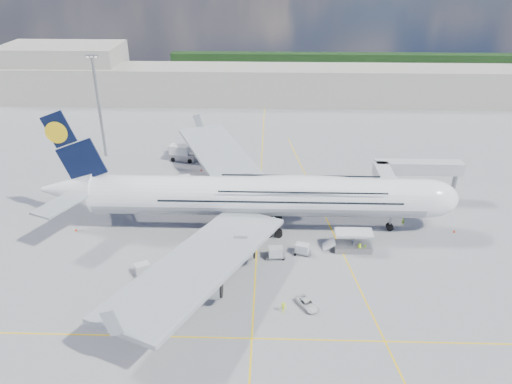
{
  "coord_description": "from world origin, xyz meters",
  "views": [
    {
      "loc": [
        2.22,
        -72.39,
        48.61
      ],
      "look_at": [
        -0.3,
        8.0,
        8.61
      ],
      "focal_mm": 35.0,
      "sensor_mm": 36.0,
      "label": 1
    }
  ],
  "objects_px": {
    "dolly_nose_near": "(302,249)",
    "crew_wing": "(211,291)",
    "dolly_back": "(142,269)",
    "crew_loader": "(365,249)",
    "jet_bridge": "(406,174)",
    "crew_tug": "(283,308)",
    "dolly_row_c": "(212,283)",
    "cone_wing_left_inner": "(186,198)",
    "service_van": "(307,304)",
    "cone_wing_right_outer": "(139,343)",
    "catering_truck_outer": "(183,154)",
    "baggage_tug": "(189,285)",
    "dolly_row_b": "(210,279)",
    "dolly_nose_far": "(276,252)",
    "catering_truck_inner": "(184,186)",
    "crew_nose": "(403,221)",
    "cone_wing_right_inner": "(164,290)",
    "cargo_loader": "(352,243)",
    "cone_wing_left_outer": "(201,170)",
    "cone_tail": "(76,229)",
    "light_mast": "(99,106)",
    "cone_nose": "(454,231)",
    "dolly_row_a": "(145,273)",
    "airliner": "(259,196)"
  },
  "relations": [
    {
      "from": "crew_tug",
      "to": "dolly_nose_near",
      "type": "bearing_deg",
      "value": 83.75
    },
    {
      "from": "dolly_row_b",
      "to": "dolly_nose_far",
      "type": "relative_size",
      "value": 0.96
    },
    {
      "from": "dolly_nose_near",
      "to": "crew_tug",
      "type": "xyz_separation_m",
      "value": [
        -3.55,
        -15.67,
        -0.17
      ]
    },
    {
      "from": "service_van",
      "to": "catering_truck_outer",
      "type": "bearing_deg",
      "value": 86.12
    },
    {
      "from": "crew_tug",
      "to": "cone_wing_left_outer",
      "type": "distance_m",
      "value": 54.05
    },
    {
      "from": "crew_nose",
      "to": "cone_wing_left_outer",
      "type": "height_order",
      "value": "crew_nose"
    },
    {
      "from": "airliner",
      "to": "crew_nose",
      "type": "bearing_deg",
      "value": 3.96
    },
    {
      "from": "cone_wing_left_inner",
      "to": "dolly_row_a",
      "type": "bearing_deg",
      "value": -94.96
    },
    {
      "from": "dolly_row_c",
      "to": "crew_wing",
      "type": "distance_m",
      "value": 2.6
    },
    {
      "from": "dolly_row_b",
      "to": "dolly_row_c",
      "type": "relative_size",
      "value": 1.04
    },
    {
      "from": "dolly_nose_far",
      "to": "crew_loader",
      "type": "distance_m",
      "value": 15.86
    },
    {
      "from": "dolly_nose_far",
      "to": "cone_nose",
      "type": "relative_size",
      "value": 6.1
    },
    {
      "from": "catering_truck_outer",
      "to": "crew_tug",
      "type": "distance_m",
      "value": 61.8
    },
    {
      "from": "catering_truck_inner",
      "to": "service_van",
      "type": "bearing_deg",
      "value": -81.22
    },
    {
      "from": "baggage_tug",
      "to": "catering_truck_outer",
      "type": "xyz_separation_m",
      "value": [
        -9.36,
        51.56,
        1.2
      ]
    },
    {
      "from": "jet_bridge",
      "to": "crew_tug",
      "type": "bearing_deg",
      "value": -125.66
    },
    {
      "from": "dolly_nose_far",
      "to": "service_van",
      "type": "height_order",
      "value": "dolly_nose_far"
    },
    {
      "from": "cone_wing_right_outer",
      "to": "catering_truck_inner",
      "type": "bearing_deg",
      "value": 91.58
    },
    {
      "from": "dolly_row_c",
      "to": "dolly_nose_near",
      "type": "relative_size",
      "value": 0.93
    },
    {
      "from": "service_van",
      "to": "cone_wing_right_outer",
      "type": "relative_size",
      "value": 8.55
    },
    {
      "from": "dolly_back",
      "to": "crew_nose",
      "type": "bearing_deg",
      "value": -7.88
    },
    {
      "from": "dolly_row_a",
      "to": "service_van",
      "type": "relative_size",
      "value": 0.71
    },
    {
      "from": "dolly_back",
      "to": "catering_truck_outer",
      "type": "height_order",
      "value": "catering_truck_outer"
    },
    {
      "from": "baggage_tug",
      "to": "cone_wing_left_outer",
      "type": "xyz_separation_m",
      "value": [
        -3.98,
        45.36,
        -0.42
      ]
    },
    {
      "from": "airliner",
      "to": "dolly_back",
      "type": "xyz_separation_m",
      "value": [
        -18.77,
        -15.6,
        -5.81
      ]
    },
    {
      "from": "crew_wing",
      "to": "crew_tug",
      "type": "bearing_deg",
      "value": -78.87
    },
    {
      "from": "dolly_nose_near",
      "to": "crew_tug",
      "type": "distance_m",
      "value": 16.07
    },
    {
      "from": "crew_tug",
      "to": "cone_tail",
      "type": "bearing_deg",
      "value": 156.82
    },
    {
      "from": "baggage_tug",
      "to": "crew_tug",
      "type": "relative_size",
      "value": 1.52
    },
    {
      "from": "dolly_nose_far",
      "to": "cone_wing_right_outer",
      "type": "relative_size",
      "value": 6.96
    },
    {
      "from": "dolly_back",
      "to": "baggage_tug",
      "type": "relative_size",
      "value": 1.3
    },
    {
      "from": "light_mast",
      "to": "dolly_row_c",
      "type": "height_order",
      "value": "light_mast"
    },
    {
      "from": "cargo_loader",
      "to": "catering_truck_outer",
      "type": "relative_size",
      "value": 1.2
    },
    {
      "from": "dolly_nose_far",
      "to": "cone_tail",
      "type": "relative_size",
      "value": 5.73
    },
    {
      "from": "light_mast",
      "to": "cone_tail",
      "type": "distance_m",
      "value": 39.84
    },
    {
      "from": "dolly_back",
      "to": "crew_loader",
      "type": "xyz_separation_m",
      "value": [
        37.55,
        7.59,
        -0.3
      ]
    },
    {
      "from": "cargo_loader",
      "to": "cone_wing_left_inner",
      "type": "distance_m",
      "value": 37.49
    },
    {
      "from": "catering_truck_outer",
      "to": "catering_truck_inner",
      "type": "bearing_deg",
      "value": -68.34
    },
    {
      "from": "catering_truck_inner",
      "to": "cone_tail",
      "type": "distance_m",
      "value": 24.48
    },
    {
      "from": "catering_truck_inner",
      "to": "crew_wing",
      "type": "distance_m",
      "value": 36.42
    },
    {
      "from": "cargo_loader",
      "to": "light_mast",
      "type": "relative_size",
      "value": 0.33
    },
    {
      "from": "cone_wing_left_inner",
      "to": "crew_tug",
      "type": "bearing_deg",
      "value": -60.8
    },
    {
      "from": "cone_wing_right_inner",
      "to": "cone_wing_right_outer",
      "type": "xyz_separation_m",
      "value": [
        -1.0,
        -11.57,
        -0.02
      ]
    },
    {
      "from": "baggage_tug",
      "to": "catering_truck_outer",
      "type": "relative_size",
      "value": 0.38
    },
    {
      "from": "dolly_nose_near",
      "to": "crew_wing",
      "type": "xyz_separation_m",
      "value": [
        -14.66,
        -11.98,
        -0.29
      ]
    },
    {
      "from": "dolly_row_c",
      "to": "crew_wing",
      "type": "relative_size",
      "value": 2.09
    },
    {
      "from": "dolly_back",
      "to": "cargo_loader",
      "type": "bearing_deg",
      "value": -15.02
    },
    {
      "from": "catering_truck_outer",
      "to": "baggage_tug",
      "type": "bearing_deg",
      "value": -68.06
    },
    {
      "from": "cargo_loader",
      "to": "light_mast",
      "type": "bearing_deg",
      "value": 143.46
    },
    {
      "from": "cargo_loader",
      "to": "service_van",
      "type": "height_order",
      "value": "cargo_loader"
    }
  ]
}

